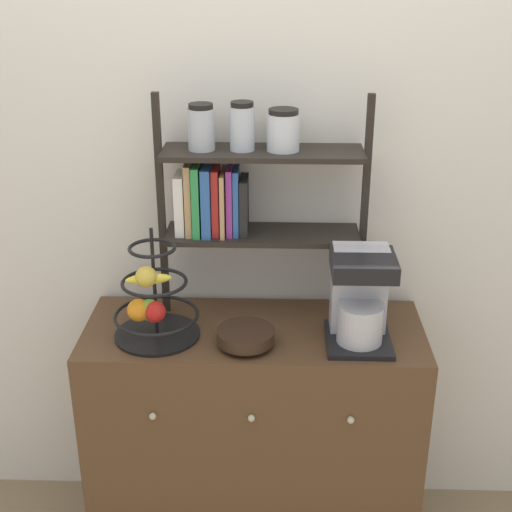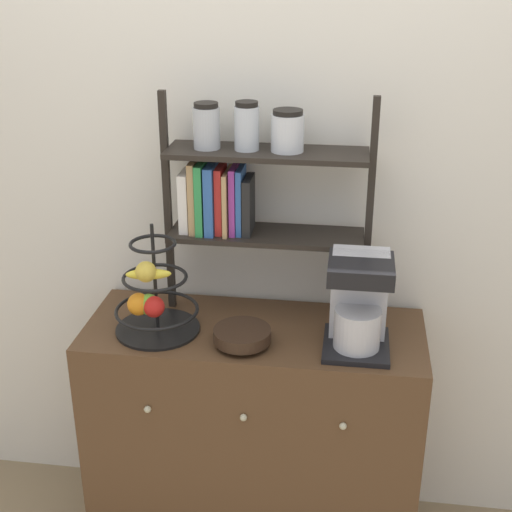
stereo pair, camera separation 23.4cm
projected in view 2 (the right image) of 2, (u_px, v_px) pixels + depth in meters
name	position (u px, v px, depth m)	size (l,w,h in m)	color
wall_back	(265.00, 194.00, 2.55)	(7.00, 0.05, 2.60)	silver
sideboard	(254.00, 436.00, 2.63)	(1.17, 0.48, 0.90)	#4C331E
coffee_maker	(359.00, 302.00, 2.30)	(0.21, 0.24, 0.32)	black
fruit_stand	(153.00, 299.00, 2.38)	(0.29, 0.29, 0.39)	black
wooden_bowl	(242.00, 336.00, 2.34)	(0.19, 0.19, 0.06)	black
shelf_hutch	(242.00, 182.00, 2.39)	(0.71, 0.20, 0.78)	black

